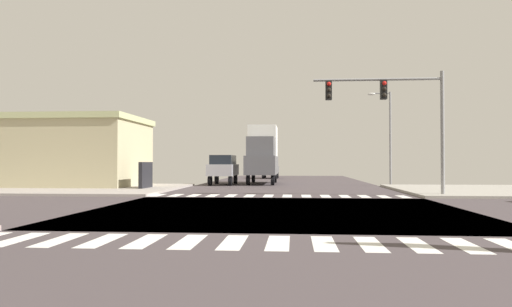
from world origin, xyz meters
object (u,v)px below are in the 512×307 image
object	(u,v)px
traffic_signal_mast	(391,104)
box_truck_crossing_1	(263,153)
sedan_trailing_4	(270,168)
street_lamp	(387,129)
suv_farside_1	(223,167)
bank_building	(41,152)

from	to	relation	value
traffic_signal_mast	box_truck_crossing_1	distance (m)	16.21
traffic_signal_mast	sedan_trailing_4	world-z (taller)	traffic_signal_mast
sedan_trailing_4	box_truck_crossing_1	bearing A→B (deg)	90.00
street_lamp	suv_farside_1	distance (m)	13.03
bank_building	traffic_signal_mast	bearing A→B (deg)	-17.46
box_truck_crossing_1	bank_building	bearing A→B (deg)	23.62
traffic_signal_mast	sedan_trailing_4	xyz separation A→B (m)	(-7.71, 27.42, -3.73)
bank_building	suv_farside_1	distance (m)	13.39
box_truck_crossing_1	sedan_trailing_4	xyz separation A→B (m)	(0.00, 13.35, -1.45)
street_lamp	traffic_signal_mast	bearing A→B (deg)	-99.71
bank_building	sedan_trailing_4	distance (m)	25.43
street_lamp	sedan_trailing_4	world-z (taller)	street_lamp
traffic_signal_mast	street_lamp	world-z (taller)	street_lamp
bank_building	sedan_trailing_4	size ratio (longest dim) A/B	3.70
box_truck_crossing_1	traffic_signal_mast	bearing A→B (deg)	118.73
traffic_signal_mast	suv_farside_1	size ratio (longest dim) A/B	1.47
bank_building	box_truck_crossing_1	bearing A→B (deg)	23.62
street_lamp	sedan_trailing_4	size ratio (longest dim) A/B	1.67
traffic_signal_mast	street_lamp	xyz separation A→B (m)	(1.97, 11.52, -0.49)
traffic_signal_mast	sedan_trailing_4	size ratio (longest dim) A/B	1.57
traffic_signal_mast	box_truck_crossing_1	xyz separation A→B (m)	(-7.71, 14.07, -2.28)
suv_farside_1	traffic_signal_mast	bearing A→B (deg)	131.75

